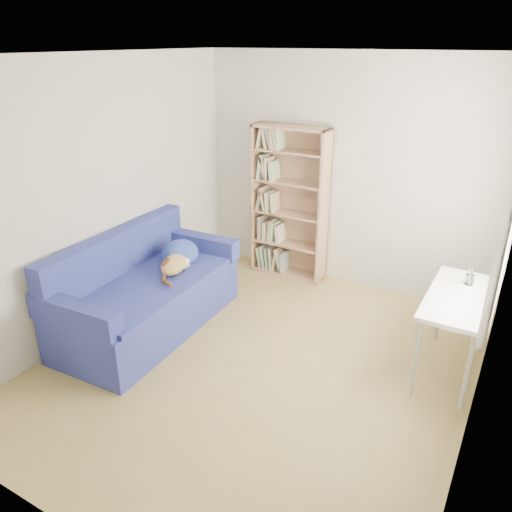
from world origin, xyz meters
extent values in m
plane|color=olive|center=(0.00, 0.00, 0.00)|extent=(4.00, 4.00, 0.00)
cube|color=silver|center=(0.00, 2.00, 1.30)|extent=(3.50, 0.04, 2.60)
cube|color=silver|center=(0.00, -2.00, 1.30)|extent=(3.50, 0.04, 2.60)
cube|color=silver|center=(-1.75, 0.00, 1.30)|extent=(0.04, 4.00, 2.60)
cube|color=silver|center=(1.75, 0.00, 1.30)|extent=(0.04, 4.00, 2.60)
cube|color=white|center=(0.00, 0.00, 2.60)|extent=(3.50, 4.00, 0.04)
cube|color=white|center=(1.75, 0.60, 1.50)|extent=(0.01, 1.20, 1.30)
cube|color=navy|center=(-1.27, 0.01, 0.24)|extent=(1.00, 1.99, 0.49)
cube|color=navy|center=(-1.64, 0.01, 0.73)|extent=(0.25, 1.96, 0.48)
cube|color=navy|center=(-1.27, 0.90, 0.60)|extent=(0.93, 0.21, 0.22)
cube|color=navy|center=(-1.27, -0.88, 0.60)|extent=(0.93, 0.21, 0.22)
cube|color=navy|center=(-1.25, 0.01, 0.51)|extent=(0.98, 1.83, 0.05)
ellipsoid|color=#324AA2|center=(-1.25, 0.53, 0.63)|extent=(0.37, 0.40, 0.28)
ellipsoid|color=#A26412|center=(-1.14, 0.28, 0.62)|extent=(0.35, 0.47, 0.17)
ellipsoid|color=silver|center=(-1.08, 0.40, 0.60)|extent=(0.18, 0.21, 0.10)
ellipsoid|color=#331D0E|center=(-1.17, 0.23, 0.66)|extent=(0.19, 0.24, 0.08)
sphere|color=#A26412|center=(-1.12, 0.57, 0.66)|extent=(0.15, 0.15, 0.15)
cone|color=#A26412|center=(-1.14, 0.61, 0.73)|extent=(0.07, 0.08, 0.07)
cone|color=#A26412|center=(-1.14, 0.54, 0.73)|extent=(0.07, 0.07, 0.07)
cylinder|color=#3ED029|center=(-1.13, 0.50, 0.64)|extent=(0.12, 0.07, 0.11)
cylinder|color=#331D0E|center=(-1.16, 0.04, 0.59)|extent=(0.14, 0.15, 0.06)
cube|color=tan|center=(-1.07, 1.84, 0.90)|extent=(0.03, 0.28, 1.81)
cube|color=tan|center=(-0.19, 1.84, 0.90)|extent=(0.03, 0.28, 1.81)
cube|color=tan|center=(-0.63, 1.84, 1.79)|extent=(0.90, 0.28, 0.03)
cube|color=tan|center=(-0.63, 1.84, 0.01)|extent=(0.90, 0.28, 0.03)
cube|color=tan|center=(-0.63, 1.97, 0.90)|extent=(0.90, 0.02, 1.81)
cube|color=white|center=(1.48, 0.75, 0.73)|extent=(0.49, 1.07, 0.04)
cylinder|color=silver|center=(1.68, 1.23, 0.35)|extent=(0.04, 0.04, 0.71)
cylinder|color=silver|center=(1.68, 0.26, 0.35)|extent=(0.04, 0.04, 0.71)
cylinder|color=silver|center=(1.29, 1.23, 0.35)|extent=(0.04, 0.04, 0.71)
cylinder|color=silver|center=(1.29, 0.26, 0.35)|extent=(0.04, 0.04, 0.71)
cylinder|color=white|center=(1.52, 1.01, 0.79)|extent=(0.08, 0.08, 0.09)
camera|label=1|loc=(1.83, -3.25, 2.70)|focal=35.00mm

